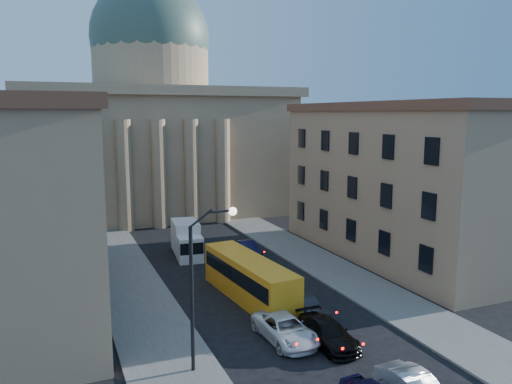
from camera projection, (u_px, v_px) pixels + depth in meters
sidewalk_left at (142, 307)px, 35.37m from camera, size 5.00×60.00×0.15m
sidewalk_right at (347, 277)px, 41.79m from camera, size 5.00×60.00×0.15m
church at (154, 126)px, 70.93m from camera, size 68.02×28.76×36.60m
building_left at (5, 204)px, 34.66m from camera, size 11.60×26.60×14.70m
building_right at (402, 180)px, 47.50m from camera, size 11.60×26.60×14.70m
street_lamp at (201, 276)px, 26.01m from camera, size 2.62×0.44×8.83m
car_left_mid at (285, 329)px, 30.24m from camera, size 2.70×5.46×1.49m
car_right_mid at (328, 333)px, 29.73m from camera, size 2.18×5.13×1.48m
car_right_far at (307, 304)px, 34.11m from camera, size 1.81×4.41×1.50m
car_right_distant at (247, 249)px, 48.07m from camera, size 1.59×4.50×1.48m
city_bus at (249, 277)px, 36.92m from camera, size 3.52×11.17×3.10m
box_truck at (187, 240)px, 48.19m from camera, size 2.90×6.10×3.24m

